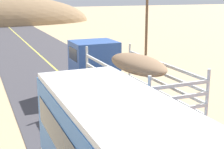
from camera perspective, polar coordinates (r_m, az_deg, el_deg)
name	(u,v)px	position (r m, az deg, el deg)	size (l,w,h in m)	color
livestock_truck	(108,68)	(16.86, -0.66, 1.08)	(2.53, 9.70, 3.02)	#3359A5
power_pole_mid	(147,9)	(29.54, 6.17, 11.38)	(2.20, 0.24, 7.79)	brown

